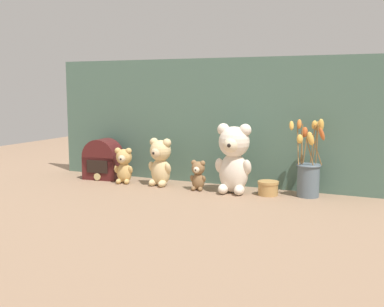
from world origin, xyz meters
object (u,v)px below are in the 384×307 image
Objects in this scene: decorative_tin_tall at (268,188)px; teddy_bear_tiny at (198,175)px; teddy_bear_small at (123,165)px; teddy_bear_medium at (160,161)px; vintage_radio at (103,161)px; flower_vase at (309,172)px; teddy_bear_large at (234,157)px.

teddy_bear_tiny is at bearing -173.94° from decorative_tin_tall.
decorative_tin_tall is (0.70, 0.04, -0.06)m from teddy_bear_small.
teddy_bear_medium is 0.34m from vintage_radio.
teddy_bear_tiny is (0.20, -0.02, -0.05)m from teddy_bear_medium.
teddy_bear_medium reaches higher than teddy_bear_tiny.
teddy_bear_tiny is 0.41× the size of flower_vase.
teddy_bear_medium is at bearing 7.43° from teddy_bear_small.
teddy_bear_large is at bearing -172.79° from decorative_tin_tall.
teddy_bear_small is at bearing -172.57° from teddy_bear_medium.
teddy_bear_tiny is (0.39, 0.00, -0.02)m from teddy_bear_small.
flower_vase is at bearing 15.18° from decorative_tin_tall.
flower_vase reaches higher than decorative_tin_tall.
teddy_bear_small is 0.16m from vintage_radio.
vintage_radio reaches higher than teddy_bear_tiny.
teddy_bear_medium reaches higher than decorative_tin_tall.
vintage_radio is at bearing 174.88° from teddy_bear_medium.
teddy_bear_medium is 0.19m from teddy_bear_small.
flower_vase reaches higher than vintage_radio.
teddy_bear_medium is 0.21m from teddy_bear_tiny.
teddy_bear_large is 0.20m from decorative_tin_tall.
teddy_bear_large reaches higher than decorative_tin_tall.
teddy_bear_medium is 0.52m from decorative_tin_tall.
teddy_bear_small is (-0.55, -0.02, -0.07)m from teddy_bear_large.
teddy_bear_tiny is at bearing -170.79° from flower_vase.
teddy_bear_large is 3.39× the size of decorative_tin_tall.
teddy_bear_large is 0.55m from teddy_bear_small.
flower_vase is (0.67, 0.06, -0.01)m from teddy_bear_medium.
teddy_bear_small is 0.52× the size of flower_vase.
flower_vase reaches higher than teddy_bear_tiny.
teddy_bear_tiny is 1.52× the size of decorative_tin_tall.
teddy_bear_small is at bearing -19.36° from vintage_radio.
vintage_radio is at bearing 176.97° from teddy_bear_large.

